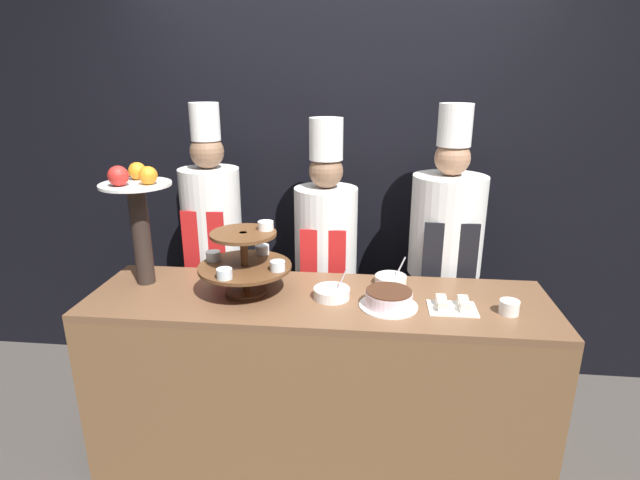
{
  "coord_description": "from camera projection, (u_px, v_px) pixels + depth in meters",
  "views": [
    {
      "loc": [
        0.24,
        -1.82,
        1.9
      ],
      "look_at": [
        0.0,
        0.41,
        1.17
      ],
      "focal_mm": 28.0,
      "sensor_mm": 36.0,
      "label": 1
    }
  ],
  "objects": [
    {
      "name": "chef_center_right",
      "position": [
        445.0,
        252.0,
        2.81
      ],
      "size": [
        0.4,
        0.4,
        1.77
      ],
      "color": "#38332D",
      "rests_on": "ground_plane"
    },
    {
      "name": "cake_square_tray",
      "position": [
        453.0,
        305.0,
        2.22
      ],
      "size": [
        0.21,
        0.16,
        0.05
      ],
      "color": "white",
      "rests_on": "buffet_counter"
    },
    {
      "name": "serving_bowl_far",
      "position": [
        391.0,
        280.0,
        2.48
      ],
      "size": [
        0.16,
        0.16,
        0.15
      ],
      "color": "white",
      "rests_on": "buffet_counter"
    },
    {
      "name": "cup_white",
      "position": [
        509.0,
        307.0,
        2.17
      ],
      "size": [
        0.09,
        0.09,
        0.06
      ],
      "color": "white",
      "rests_on": "buffet_counter"
    },
    {
      "name": "chef_center_left",
      "position": [
        326.0,
        253.0,
        2.89
      ],
      "size": [
        0.36,
        0.36,
        1.69
      ],
      "color": "black",
      "rests_on": "ground_plane"
    },
    {
      "name": "tiered_stand",
      "position": [
        245.0,
        260.0,
        2.34
      ],
      "size": [
        0.44,
        0.44,
        0.34
      ],
      "color": "brown",
      "rests_on": "buffet_counter"
    },
    {
      "name": "wall_back",
      "position": [
        335.0,
        161.0,
        3.1
      ],
      "size": [
        10.0,
        0.06,
        2.8
      ],
      "color": "black",
      "rests_on": "ground_plane"
    },
    {
      "name": "fruit_pedestal",
      "position": [
        138.0,
        208.0,
        2.39
      ],
      "size": [
        0.33,
        0.33,
        0.6
      ],
      "color": "#2D231E",
      "rests_on": "buffet_counter"
    },
    {
      "name": "cake_round",
      "position": [
        389.0,
        299.0,
        2.24
      ],
      "size": [
        0.26,
        0.26,
        0.08
      ],
      "color": "white",
      "rests_on": "buffet_counter"
    },
    {
      "name": "serving_bowl_near",
      "position": [
        332.0,
        293.0,
        2.33
      ],
      "size": [
        0.17,
        0.17,
        0.15
      ],
      "color": "white",
      "rests_on": "buffet_counter"
    },
    {
      "name": "buffet_counter",
      "position": [
        318.0,
        381.0,
        2.49
      ],
      "size": [
        2.17,
        0.61,
        0.92
      ],
      "color": "brown",
      "rests_on": "ground_plane"
    },
    {
      "name": "chef_left",
      "position": [
        213.0,
        240.0,
        2.94
      ],
      "size": [
        0.34,
        0.34,
        1.77
      ],
      "color": "#38332D",
      "rests_on": "ground_plane"
    }
  ]
}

